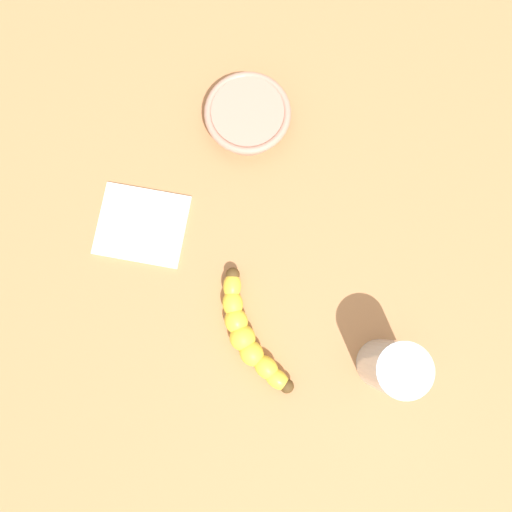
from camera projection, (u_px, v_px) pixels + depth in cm
name	position (u px, v px, depth cm)	size (l,w,h in cm)	color
wooden_tabletop	(280.00, 248.00, 79.69)	(120.00, 120.00, 3.00)	#B67A4C
banana	(248.00, 335.00, 74.40)	(17.48, 12.39, 3.81)	yellow
smoothie_glass	(391.00, 367.00, 69.56)	(7.37, 7.37, 12.85)	silver
ceramic_bowl	(248.00, 116.00, 78.51)	(13.38, 13.38, 4.25)	tan
folded_napkin	(142.00, 225.00, 78.37)	(11.53, 13.47, 0.60)	white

